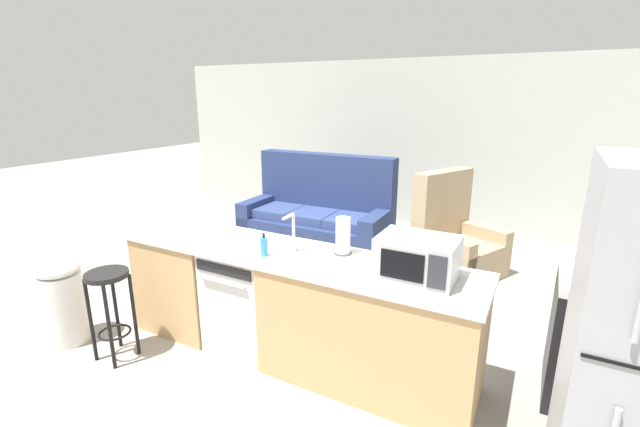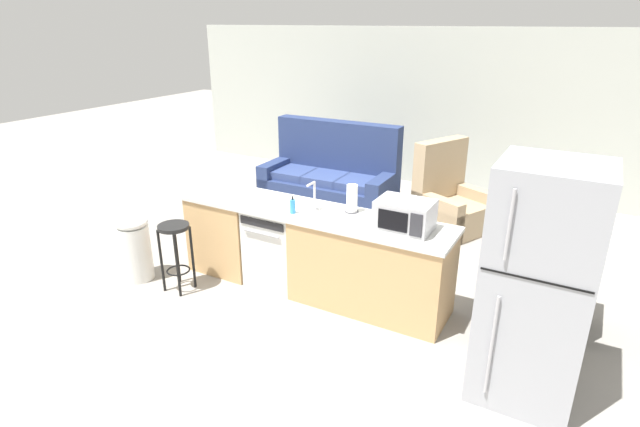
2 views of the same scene
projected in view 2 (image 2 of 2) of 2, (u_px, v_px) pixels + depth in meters
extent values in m
plane|color=gray|center=(299.00, 285.00, 5.42)|extent=(24.00, 24.00, 0.00)
cube|color=beige|center=(447.00, 110.00, 8.22)|extent=(10.00, 0.06, 2.60)
cube|color=tan|center=(230.00, 232.00, 5.68)|extent=(0.75, 0.62, 0.86)
cube|color=tan|center=(370.00, 267.00, 4.88)|extent=(1.55, 0.62, 0.86)
cube|color=silver|center=(311.00, 212.00, 5.03)|extent=(2.94, 0.66, 0.04)
cube|color=brown|center=(311.00, 285.00, 5.33)|extent=(2.86, 0.56, 0.08)
cube|color=silver|center=(279.00, 245.00, 5.38)|extent=(0.58, 0.58, 0.84)
cube|color=black|center=(261.00, 224.00, 5.01)|extent=(0.52, 0.01, 0.08)
cylinder|color=#B2B2B7|center=(261.00, 233.00, 5.03)|extent=(0.44, 0.02, 0.02)
cube|color=black|center=(545.00, 281.00, 4.64)|extent=(0.76, 0.64, 0.85)
cube|color=black|center=(541.00, 293.00, 4.36)|extent=(0.53, 0.01, 0.43)
cylinder|color=silver|center=(545.00, 270.00, 4.25)|extent=(0.61, 0.03, 0.03)
cube|color=white|center=(553.00, 237.00, 4.47)|extent=(0.76, 0.64, 0.05)
torus|color=black|center=(531.00, 236.00, 4.44)|extent=(0.16, 0.16, 0.01)
torus|color=black|center=(573.00, 244.00, 4.28)|extent=(0.16, 0.16, 0.01)
torus|color=black|center=(535.00, 226.00, 4.65)|extent=(0.16, 0.16, 0.01)
torus|color=black|center=(575.00, 234.00, 4.49)|extent=(0.16, 0.16, 0.01)
cube|color=#A8AAB2|center=(537.00, 286.00, 3.57)|extent=(0.72, 0.70, 1.83)
cylinder|color=#B2B2B7|center=(510.00, 225.00, 3.15)|extent=(0.02, 0.02, 0.49)
cylinder|color=#B2B2B7|center=(492.00, 346.00, 3.48)|extent=(0.02, 0.02, 0.79)
cube|color=black|center=(535.00, 280.00, 3.20)|extent=(0.68, 0.01, 0.01)
cube|color=#B7B7BC|center=(405.00, 215.00, 4.52)|extent=(0.50, 0.36, 0.28)
cube|color=black|center=(393.00, 221.00, 4.39)|extent=(0.27, 0.01, 0.18)
cube|color=#2D2D33|center=(416.00, 225.00, 4.29)|extent=(0.11, 0.01, 0.21)
cylinder|color=silver|center=(315.00, 208.00, 5.04)|extent=(0.07, 0.07, 0.03)
cylinder|color=silver|center=(315.00, 194.00, 4.99)|extent=(0.02, 0.02, 0.26)
cylinder|color=silver|center=(311.00, 184.00, 4.89)|extent=(0.02, 0.14, 0.02)
cylinder|color=#4C4C51|center=(352.00, 211.00, 4.98)|extent=(0.14, 0.14, 0.01)
cylinder|color=white|center=(352.00, 198.00, 4.93)|extent=(0.11, 0.11, 0.27)
cylinder|color=#338CCC|center=(293.00, 207.00, 4.92)|extent=(0.06, 0.06, 0.14)
cylinder|color=black|center=(293.00, 198.00, 4.89)|extent=(0.02, 0.02, 0.04)
sphere|color=black|center=(537.00, 217.00, 4.61)|extent=(0.17, 0.17, 0.17)
sphere|color=black|center=(538.00, 208.00, 4.58)|extent=(0.03, 0.03, 0.03)
cone|color=black|center=(547.00, 217.00, 4.57)|extent=(0.08, 0.04, 0.06)
cylinder|color=black|center=(173.00, 227.00, 5.09)|extent=(0.32, 0.32, 0.04)
cylinder|color=black|center=(161.00, 261.00, 5.18)|extent=(0.03, 0.03, 0.70)
cylinder|color=black|center=(177.00, 266.00, 5.08)|extent=(0.03, 0.03, 0.70)
cylinder|color=black|center=(177.00, 253.00, 5.37)|extent=(0.03, 0.03, 0.70)
cylinder|color=black|center=(193.00, 257.00, 5.26)|extent=(0.03, 0.03, 0.70)
torus|color=black|center=(178.00, 270.00, 5.27)|extent=(0.25, 0.25, 0.02)
cylinder|color=white|center=(136.00, 253.00, 5.47)|extent=(0.34, 0.34, 0.62)
ellipsoid|color=white|center=(131.00, 222.00, 5.33)|extent=(0.35, 0.35, 0.14)
cube|color=navy|center=(328.00, 194.00, 7.62)|extent=(2.02, 0.94, 0.42)
cube|color=navy|center=(338.00, 162.00, 7.74)|extent=(2.00, 0.28, 1.27)
cube|color=navy|center=(278.00, 179.00, 7.98)|extent=(0.22, 0.90, 0.62)
cube|color=navy|center=(383.00, 197.00, 7.19)|extent=(0.22, 0.90, 0.62)
cube|color=#35477D|center=(295.00, 173.00, 7.72)|extent=(0.57, 0.64, 0.12)
cube|color=#35477D|center=(326.00, 178.00, 7.48)|extent=(0.57, 0.64, 0.12)
cube|color=#35477D|center=(360.00, 183.00, 7.24)|extent=(0.57, 0.64, 0.12)
cube|color=tan|center=(453.00, 216.00, 6.77)|extent=(1.08, 1.11, 0.40)
cube|color=tan|center=(439.00, 183.00, 6.86)|extent=(0.54, 0.85, 1.20)
cube|color=tan|center=(436.00, 217.00, 6.56)|extent=(0.79, 0.48, 0.55)
cube|color=tan|center=(470.00, 206.00, 6.93)|extent=(0.79, 0.48, 0.55)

